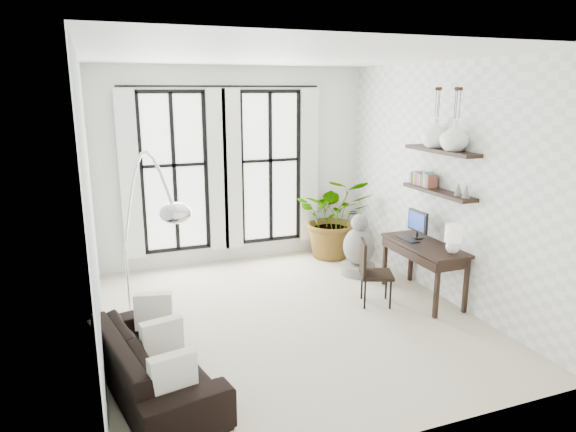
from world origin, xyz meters
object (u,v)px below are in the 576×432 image
plant (334,217)px  desk (426,249)px  buddha (359,249)px  sofa (153,361)px  arc_lamp (145,196)px  desk_chair (371,269)px

plant → desk: 2.17m
plant → buddha: (-0.02, -0.93, -0.30)m
desk → buddha: 1.30m
sofa → buddha: (3.38, 2.11, 0.11)m
sofa → plant: plant is taller
arc_lamp → buddha: size_ratio=2.31×
sofa → plant: (3.40, 3.05, 0.41)m
desk → buddha: size_ratio=1.38×
sofa → arc_lamp: size_ratio=0.90×
sofa → desk: bearing=-88.1°
sofa → buddha: bearing=-69.6°
buddha → sofa: bearing=-148.0°
plant → buddha: bearing=-91.5°
plant → arc_lamp: 4.10m
desk → buddha: bearing=106.8°
desk_chair → sofa: bearing=-139.0°
desk_chair → arc_lamp: size_ratio=0.40×
desk_chair → arc_lamp: bearing=-154.5°
arc_lamp → buddha: 3.76m
sofa → arc_lamp: 1.68m
sofa → plant: size_ratio=1.43×
desk_chair → buddha: buddha is taller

